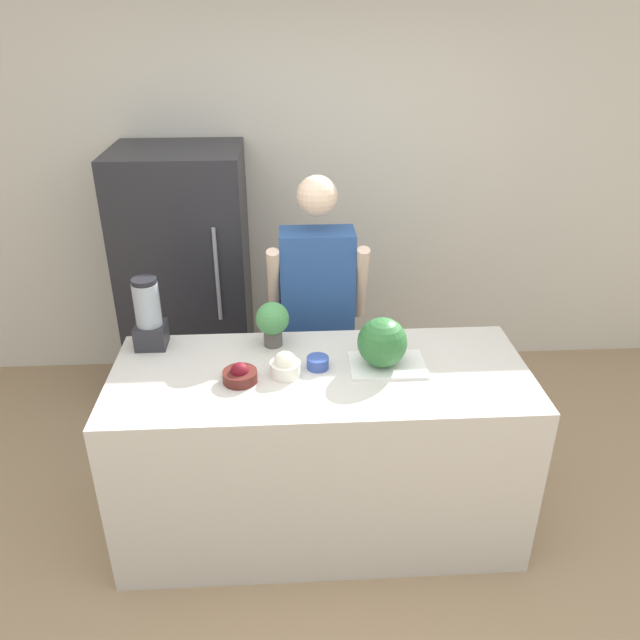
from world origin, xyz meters
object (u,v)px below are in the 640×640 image
bowl_cream (285,366)px  bowl_small_blue (318,363)px  refrigerator (187,279)px  potted_plant (273,321)px  blender (149,316)px  watermelon (382,342)px  person (317,316)px  bowl_cherries (240,375)px

bowl_cream → bowl_small_blue: size_ratio=1.35×
refrigerator → potted_plant: (0.58, -1.07, 0.22)m
bowl_small_blue → blender: 0.87m
watermelon → bowl_small_blue: 0.32m
refrigerator → person: 1.04m
bowl_cream → potted_plant: bearing=101.2°
bowl_cherries → potted_plant: (0.15, 0.33, 0.10)m
refrigerator → blender: (-0.03, -1.05, 0.25)m
refrigerator → bowl_cherries: refrigerator is taller
watermelon → bowl_cherries: bearing=-172.2°
bowl_small_blue → blender: bearing=162.3°
potted_plant → blender: bearing=177.4°
refrigerator → bowl_cream: refrigerator is taller
person → watermelon: bearing=-68.8°
blender → potted_plant: bearing=-2.6°
refrigerator → bowl_cherries: bearing=-73.0°
blender → watermelon: bearing=-13.5°
person → bowl_cream: size_ratio=11.85×
refrigerator → potted_plant: bearing=-61.7°
refrigerator → bowl_small_blue: refrigerator is taller
bowl_cream → blender: 0.74m
watermelon → bowl_small_blue: bearing=178.8°
watermelon → potted_plant: size_ratio=1.01×
person → bowl_cherries: bearing=-116.9°
potted_plant → bowl_cream: bearing=-78.8°
watermelon → bowl_small_blue: (-0.30, 0.01, -0.10)m
person → refrigerator: bearing=142.5°
bowl_small_blue → refrigerator: bearing=121.1°
person → potted_plant: 0.55m
bowl_small_blue → potted_plant: potted_plant is taller
watermelon → bowl_cream: 0.46m
person → bowl_cream: 0.77m
watermelon → bowl_cream: bearing=-173.7°
bowl_cherries → potted_plant: potted_plant is taller
blender → potted_plant: (0.61, -0.03, -0.03)m
person → bowl_cherries: 0.87m
bowl_cherries → blender: 0.60m
bowl_cream → blender: bearing=154.4°
bowl_cherries → bowl_small_blue: (0.36, 0.10, -0.01)m
watermelon → bowl_cherries: watermelon is taller
person → bowl_small_blue: person is taller
watermelon → bowl_cherries: (-0.66, -0.09, -0.10)m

